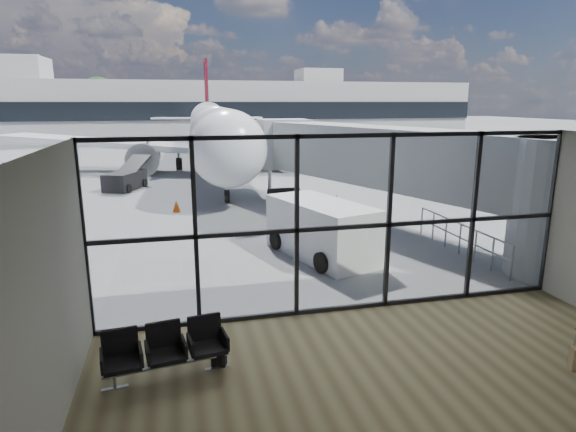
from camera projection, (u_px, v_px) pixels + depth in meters
name	position (u px, v px, depth m)	size (l,w,h in m)	color
ground	(213.00, 153.00, 50.24)	(220.00, 220.00, 0.00)	slate
lounge_shell	(453.00, 277.00, 7.22)	(12.02, 8.01, 4.51)	brown
glass_curtain_wall	(344.00, 225.00, 11.86)	(12.10, 0.12, 4.50)	white
jet_bridge	(399.00, 164.00, 19.53)	(8.00, 16.50, 4.33)	#939698
apron_railing	(460.00, 234.00, 16.78)	(0.06, 5.46, 1.11)	gray
far_terminal	(195.00, 109.00, 69.92)	(80.00, 12.20, 11.00)	#BBBAB6
tree_3	(16.00, 106.00, 73.38)	(4.95, 4.95, 7.12)	#382619
tree_4	(58.00, 101.00, 74.58)	(5.61, 5.61, 8.07)	#382619
tree_5	(99.00, 97.00, 75.79)	(6.27, 6.27, 9.03)	#382619
seating_row	(165.00, 347.00, 9.32)	(2.36, 0.98, 1.05)	gray
backpack	(219.00, 357.00, 9.71)	(0.34, 0.33, 0.43)	black
airliner	(214.00, 130.00, 38.70)	(32.64, 37.80, 9.73)	white
service_van	(323.00, 229.00, 16.44)	(3.15, 4.75, 1.91)	white
belt_loader	(126.00, 179.00, 29.35)	(2.81, 4.27, 1.87)	black
traffic_cone_a	(176.00, 206.00, 23.40)	(0.40, 0.40, 0.57)	#FF5D0D
traffic_cone_c	(336.00, 201.00, 24.38)	(0.46, 0.46, 0.66)	orange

